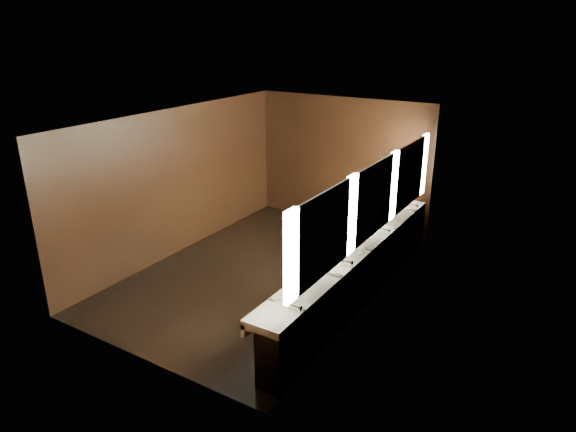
% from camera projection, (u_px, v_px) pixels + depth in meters
% --- Properties ---
extents(floor, '(6.00, 6.00, 0.00)m').
position_uv_depth(floor, '(267.00, 272.00, 9.31)').
color(floor, black).
rests_on(floor, ground).
extents(ceiling, '(4.00, 6.00, 0.02)m').
position_uv_depth(ceiling, '(264.00, 118.00, 8.32)').
color(ceiling, '#2D2D2B').
rests_on(ceiling, wall_back).
extents(wall_back, '(4.00, 0.02, 2.80)m').
position_uv_depth(wall_back, '(342.00, 162.00, 11.20)').
color(wall_back, black).
rests_on(wall_back, floor).
extents(wall_front, '(4.00, 0.02, 2.80)m').
position_uv_depth(wall_front, '(131.00, 265.00, 6.42)').
color(wall_front, black).
rests_on(wall_front, floor).
extents(wall_left, '(0.02, 6.00, 2.80)m').
position_uv_depth(wall_left, '(179.00, 182.00, 9.79)').
color(wall_left, black).
rests_on(wall_left, floor).
extents(wall_right, '(0.02, 6.00, 2.80)m').
position_uv_depth(wall_right, '(374.00, 221.00, 7.83)').
color(wall_right, black).
rests_on(wall_right, floor).
extents(sink_counter, '(0.55, 5.40, 1.01)m').
position_uv_depth(sink_counter, '(359.00, 271.00, 8.25)').
color(sink_counter, black).
rests_on(sink_counter, floor).
extents(mirror_band, '(0.06, 5.03, 1.15)m').
position_uv_depth(mirror_band, '(374.00, 199.00, 7.72)').
color(mirror_band, white).
rests_on(mirror_band, wall_right).
extents(person, '(0.47, 0.67, 1.73)m').
position_uv_depth(person, '(298.00, 264.00, 7.67)').
color(person, '#82A4C3').
rests_on(person, floor).
extents(trash_bin, '(0.45, 0.45, 0.60)m').
position_uv_depth(trash_bin, '(282.00, 337.00, 6.86)').
color(trash_bin, black).
rests_on(trash_bin, floor).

